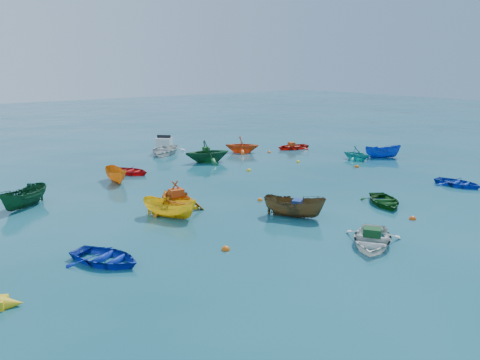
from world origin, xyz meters
TOP-DOWN VIEW (x-y plane):
  - ground at (0.00, 0.00)m, footprint 160.00×160.00m
  - dinghy_blue_sw at (-10.94, -0.90)m, footprint 3.21×3.59m
  - dinghy_white_near at (-1.42, -5.90)m, footprint 4.06×3.80m
  - sampan_brown_mid at (-1.43, -1.27)m, footprint 2.68×3.22m
  - dinghy_blue_se at (10.78, -3.09)m, footprint 2.22×2.93m
  - dinghy_orange_w at (-5.61, 2.94)m, footprint 3.06×3.45m
  - sampan_yellow_mid at (-6.35, 2.36)m, footprint 2.44×3.08m
  - dinghy_green_e at (3.82, -2.74)m, footprint 3.35×3.55m
  - dinghy_cyan_se at (12.21, 5.95)m, footprint 2.26×2.53m
  - sampan_orange_n at (-5.60, 10.65)m, footprint 1.42×2.90m
  - dinghy_green_n at (2.40, 12.24)m, footprint 4.09×3.78m
  - dinghy_red_ne at (11.55, 12.48)m, footprint 3.30×2.65m
  - sampan_blue_far at (14.55, 5.22)m, footprint 2.96×2.56m
  - dinghy_red_far at (-3.92, 12.22)m, footprint 2.99×3.34m
  - dinghy_orange_far at (6.98, 13.86)m, footprint 3.70×3.68m
  - sampan_green_far at (-11.60, 8.47)m, footprint 3.25×2.73m
  - motorboat_white at (1.52, 17.43)m, footprint 5.06×5.06m
  - tarp_green_a at (-1.34, -5.85)m, footprint 0.85×0.90m
  - tarp_blue_a at (-1.35, -1.39)m, footprint 0.74×0.70m
  - tarp_orange_a at (-5.61, 2.99)m, footprint 0.74×0.59m
  - tarp_green_b at (2.30, 12.27)m, footprint 0.58×0.68m
  - tarp_orange_b at (11.45, 12.50)m, footprint 0.56×0.67m
  - buoy_or_a at (-6.59, -2.67)m, footprint 0.36×0.36m
  - buoy_ye_a at (-4.59, 2.79)m, footprint 0.31×0.31m
  - buoy_or_b at (2.86, -5.07)m, footprint 0.33×0.33m
  - buoy_or_c at (-0.97, 1.90)m, footprint 0.29×0.29m
  - buoy_ye_c at (3.08, 7.99)m, footprint 0.35×0.35m
  - buoy_or_d at (10.06, 4.15)m, footprint 0.35×0.35m
  - buoy_ye_d at (-4.14, 13.51)m, footprint 0.30×0.30m
  - buoy_or_e at (8.75, 12.37)m, footprint 0.30×0.30m
  - buoy_ye_e at (7.93, 8.03)m, footprint 0.31×0.31m

SIDE VIEW (x-z plane):
  - ground at x=0.00m, z-range 0.00..0.00m
  - dinghy_blue_sw at x=-10.94m, z-range -0.31..0.31m
  - dinghy_white_near at x=-1.42m, z-range -0.34..0.34m
  - sampan_brown_mid at x=-1.43m, z-range -0.60..0.60m
  - dinghy_blue_se at x=10.78m, z-range -0.29..0.29m
  - dinghy_orange_w at x=-5.61m, z-range -0.84..0.84m
  - sampan_yellow_mid at x=-6.35m, z-range -0.57..0.57m
  - dinghy_green_e at x=3.82m, z-range -0.30..0.30m
  - dinghy_cyan_se at x=12.21m, z-range -0.60..0.60m
  - sampan_orange_n at x=-5.60m, z-range -0.54..0.54m
  - dinghy_green_n at x=2.40m, z-range -0.89..0.89m
  - dinghy_red_ne at x=11.55m, z-range -0.30..0.30m
  - sampan_blue_far at x=14.55m, z-range -0.55..0.55m
  - dinghy_red_far at x=-3.92m, z-range -0.29..0.29m
  - dinghy_orange_far at x=6.98m, z-range -0.74..0.74m
  - sampan_green_far at x=-11.60m, z-range -0.60..0.60m
  - motorboat_white at x=1.52m, z-range -0.73..0.73m
  - buoy_or_a at x=-6.59m, z-range -0.18..0.18m
  - buoy_ye_a at x=-4.59m, z-range -0.15..0.15m
  - buoy_or_b at x=2.86m, z-range -0.17..0.17m
  - buoy_or_c at x=-0.97m, z-range -0.15..0.15m
  - buoy_ye_c at x=3.08m, z-range -0.17..0.17m
  - buoy_or_d at x=10.06m, z-range -0.18..0.18m
  - buoy_ye_d at x=-4.14m, z-range -0.15..0.15m
  - buoy_or_e at x=8.75m, z-range -0.15..0.15m
  - buoy_ye_e at x=7.93m, z-range -0.16..0.16m
  - tarp_orange_b at x=11.45m, z-range 0.30..0.59m
  - tarp_green_a at x=-1.34m, z-range 0.34..0.69m
  - tarp_blue_a at x=-1.35m, z-range 0.60..0.88m
  - tarp_orange_a at x=-5.61m, z-range 0.84..1.18m
  - tarp_green_b at x=2.30m, z-range 0.89..1.17m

